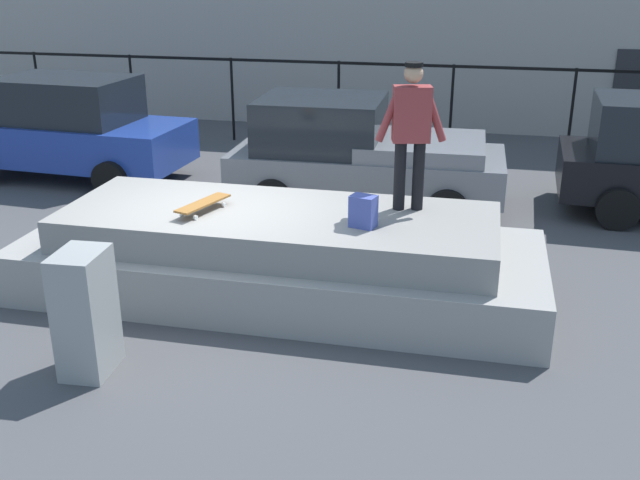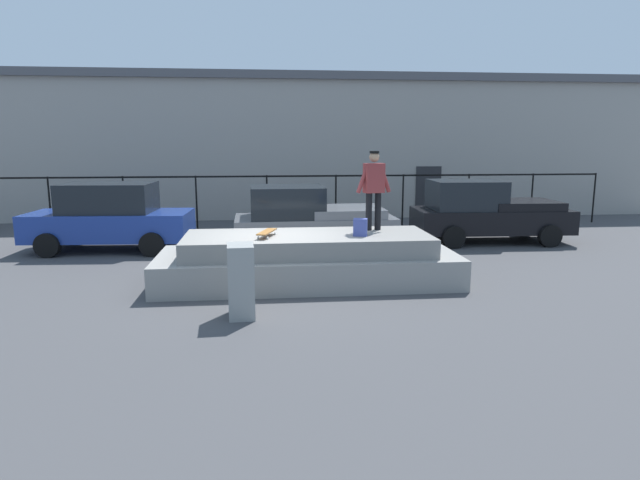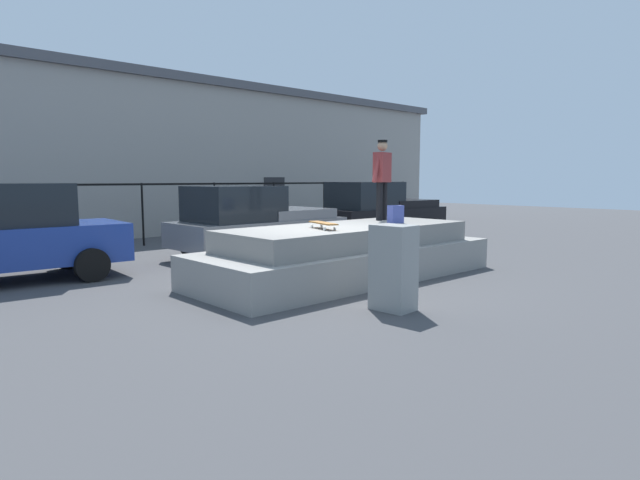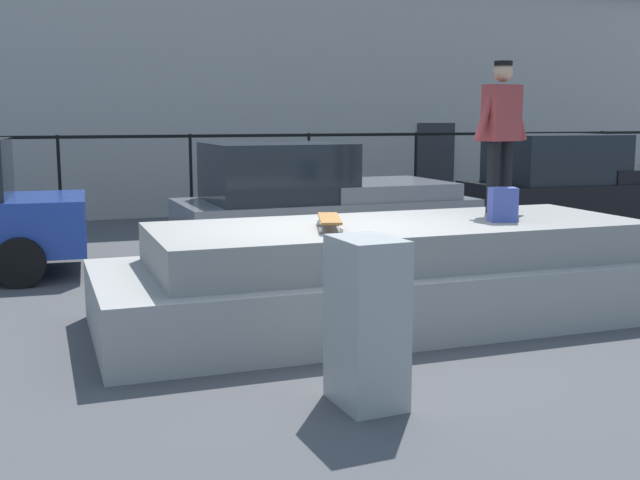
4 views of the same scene
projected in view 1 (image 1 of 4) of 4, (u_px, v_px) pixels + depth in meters
The scene contains 10 objects.
ground_plane at pixel (218, 286), 9.26m from camera, with size 60.00×60.00×0.00m, color #424244.
concrete_ledge at pixel (279, 255), 8.96m from camera, with size 6.31×2.37×1.04m.
skateboarder at pixel (411, 127), 8.50m from camera, with size 0.83×0.33×1.73m.
skateboard at pixel (203, 204), 8.72m from camera, with size 0.44×0.85×0.12m.
backpack at pixel (363, 211), 8.21m from camera, with size 0.28×0.20×0.36m, color #3F4C99.
car_blue_sedan_near at pixel (70, 128), 13.51m from camera, with size 4.42×2.26×1.85m.
car_grey_pickup_mid at pixel (358, 153), 12.01m from camera, with size 4.42×2.21×1.77m.
utility_box at pixel (85, 313), 7.16m from camera, with size 0.44×0.60×1.27m, color gray.
fence_row at pixel (339, 86), 15.70m from camera, with size 24.06×0.06×1.82m.
warehouse_building at pixel (377, 0), 19.93m from camera, with size 32.17×6.91×5.53m.
Camera 1 is at (3.11, -7.94, 3.87)m, focal length 41.35 mm.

